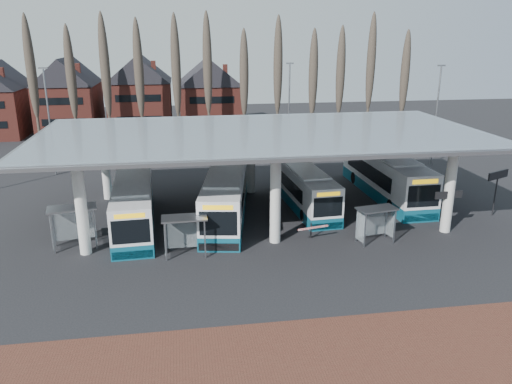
{
  "coord_description": "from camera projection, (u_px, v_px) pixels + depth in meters",
  "views": [
    {
      "loc": [
        -5.85,
        -27.3,
        13.07
      ],
      "look_at": [
        -0.57,
        7.0,
        2.05
      ],
      "focal_mm": 35.0,
      "sensor_mm": 36.0,
      "label": 1
    }
  ],
  "objects": [
    {
      "name": "barrier",
      "position": [
        313.0,
        228.0,
        32.82
      ],
      "size": [
        2.16,
        0.83,
        1.1
      ],
      "rotation": [
        0.0,
        0.0,
        0.22
      ],
      "color": "black",
      "rests_on": "ground"
    },
    {
      "name": "bus_1",
      "position": [
        226.0,
        196.0,
        36.8
      ],
      "size": [
        4.76,
        12.87,
        3.5
      ],
      "rotation": [
        0.0,
        0.0,
        -0.17
      ],
      "color": "white",
      "rests_on": "ground"
    },
    {
      "name": "ground",
      "position": [
        283.0,
        258.0,
        30.52
      ],
      "size": [
        140.0,
        140.0,
        0.0
      ],
      "primitive_type": "plane",
      "color": "black",
      "rests_on": "ground"
    },
    {
      "name": "lamp_post_a",
      "position": [
        49.0,
        120.0,
        47.01
      ],
      "size": [
        0.8,
        0.16,
        10.17
      ],
      "color": "slate",
      "rests_on": "ground"
    },
    {
      "name": "shelter_2",
      "position": [
        375.0,
        217.0,
        32.38
      ],
      "size": [
        2.75,
        1.71,
        2.38
      ],
      "rotation": [
        0.0,
        0.0,
        0.18
      ],
      "color": "gray",
      "rests_on": "ground"
    },
    {
      "name": "shelter_0",
      "position": [
        73.0,
        217.0,
        31.55
      ],
      "size": [
        3.14,
        1.95,
        2.73
      ],
      "rotation": [
        0.0,
        0.0,
        0.17
      ],
      "color": "gray",
      "rests_on": "ground"
    },
    {
      "name": "lamp_post_c",
      "position": [
        436.0,
        114.0,
        50.65
      ],
      "size": [
        0.8,
        0.16,
        10.17
      ],
      "color": "slate",
      "rests_on": "ground"
    },
    {
      "name": "poplar_row",
      "position": [
        227.0,
        72.0,
        58.95
      ],
      "size": [
        45.1,
        1.1,
        14.5
      ],
      "color": "#473D33",
      "rests_on": "ground"
    },
    {
      "name": "bus_2",
      "position": [
        303.0,
        187.0,
        39.57
      ],
      "size": [
        3.08,
        11.36,
        3.12
      ],
      "rotation": [
        0.0,
        0.0,
        0.06
      ],
      "color": "white",
      "rests_on": "ground"
    },
    {
      "name": "bus_0",
      "position": [
        134.0,
        204.0,
        35.37
      ],
      "size": [
        3.18,
        12.15,
        3.34
      ],
      "rotation": [
        0.0,
        0.0,
        0.05
      ],
      "color": "white",
      "rests_on": "ground"
    },
    {
      "name": "townhouse_row",
      "position": [
        105.0,
        89.0,
        67.88
      ],
      "size": [
        36.8,
        10.3,
        12.25
      ],
      "color": "maroon",
      "rests_on": "ground"
    },
    {
      "name": "shelter_1",
      "position": [
        185.0,
        227.0,
        30.37
      ],
      "size": [
        2.75,
        1.41,
        2.53
      ],
      "rotation": [
        0.0,
        0.0,
        0.02
      ],
      "color": "gray",
      "rests_on": "ground"
    },
    {
      "name": "station_canopy",
      "position": [
        262.0,
        140.0,
        36.33
      ],
      "size": [
        32.0,
        16.0,
        6.34
      ],
      "color": "silver",
      "rests_on": "ground"
    },
    {
      "name": "lamp_post_b",
      "position": [
        289.0,
        108.0,
        54.27
      ],
      "size": [
        0.8,
        0.16,
        10.17
      ],
      "color": "slate",
      "rests_on": "ground"
    },
    {
      "name": "bus_3",
      "position": [
        385.0,
        176.0,
        41.88
      ],
      "size": [
        3.01,
        13.16,
        3.65
      ],
      "rotation": [
        0.0,
        0.0,
        0.02
      ],
      "color": "white",
      "rests_on": "ground"
    },
    {
      "name": "info_sign_1",
      "position": [
        498.0,
        178.0,
        36.82
      ],
      "size": [
        2.16,
        1.07,
        3.44
      ],
      "rotation": [
        0.0,
        0.0,
        0.43
      ],
      "color": "black",
      "rests_on": "ground"
    },
    {
      "name": "info_sign_0",
      "position": [
        448.0,
        198.0,
        33.66
      ],
      "size": [
        2.0,
        0.23,
        2.98
      ],
      "rotation": [
        0.0,
        0.0,
        0.06
      ],
      "color": "black",
      "rests_on": "ground"
    }
  ]
}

